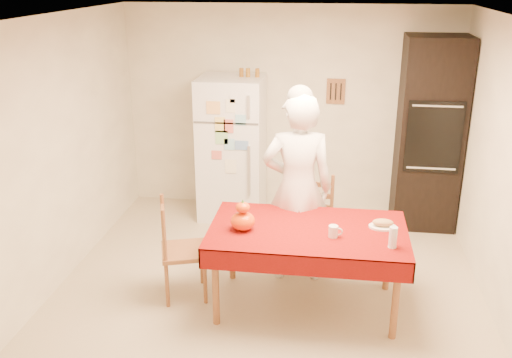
% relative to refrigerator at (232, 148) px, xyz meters
% --- Properties ---
extents(floor, '(4.50, 4.50, 0.00)m').
position_rel_refrigerator_xyz_m(floor, '(0.65, -1.88, -0.85)').
color(floor, tan).
rests_on(floor, ground).
extents(room_shell, '(4.02, 4.52, 2.51)m').
position_rel_refrigerator_xyz_m(room_shell, '(0.65, -1.88, 0.77)').
color(room_shell, '#EDE4C7').
rests_on(room_shell, ground).
extents(refrigerator, '(0.75, 0.74, 1.70)m').
position_rel_refrigerator_xyz_m(refrigerator, '(0.00, 0.00, 0.00)').
color(refrigerator, white).
rests_on(refrigerator, floor).
extents(oven_cabinet, '(0.70, 0.62, 2.20)m').
position_rel_refrigerator_xyz_m(oven_cabinet, '(2.28, 0.05, 0.25)').
color(oven_cabinet, black).
rests_on(oven_cabinet, floor).
extents(dining_table, '(1.70, 1.00, 0.76)m').
position_rel_refrigerator_xyz_m(dining_table, '(1.02, -1.95, -0.16)').
color(dining_table, brown).
rests_on(dining_table, floor).
extents(chair_far, '(0.45, 0.43, 0.95)m').
position_rel_refrigerator_xyz_m(chair_far, '(1.03, -1.16, -0.34)').
color(chair_far, brown).
rests_on(chair_far, floor).
extents(chair_left, '(0.51, 0.52, 0.95)m').
position_rel_refrigerator_xyz_m(chair_left, '(-0.16, -1.94, -0.34)').
color(chair_left, brown).
rests_on(chair_left, floor).
extents(seated_woman, '(0.72, 0.52, 1.85)m').
position_rel_refrigerator_xyz_m(seated_woman, '(0.89, -1.42, 0.07)').
color(seated_woman, silver).
rests_on(seated_woman, floor).
extents(coffee_mug, '(0.08, 0.08, 0.10)m').
position_rel_refrigerator_xyz_m(coffee_mug, '(1.23, -2.08, -0.04)').
color(coffee_mug, white).
rests_on(coffee_mug, dining_table).
extents(pumpkin_lower, '(0.21, 0.21, 0.16)m').
position_rel_refrigerator_xyz_m(pumpkin_lower, '(0.46, -2.04, -0.01)').
color(pumpkin_lower, '#C53904').
rests_on(pumpkin_lower, dining_table).
extents(pumpkin_upper, '(0.12, 0.12, 0.09)m').
position_rel_refrigerator_xyz_m(pumpkin_upper, '(0.46, -2.04, 0.12)').
color(pumpkin_upper, '#D94D05').
rests_on(pumpkin_upper, pumpkin_lower).
extents(wine_glass, '(0.07, 0.07, 0.18)m').
position_rel_refrigerator_xyz_m(wine_glass, '(1.71, -2.20, -0.00)').
color(wine_glass, silver).
rests_on(wine_glass, dining_table).
extents(bread_plate, '(0.24, 0.24, 0.02)m').
position_rel_refrigerator_xyz_m(bread_plate, '(1.66, -1.84, -0.08)').
color(bread_plate, white).
rests_on(bread_plate, dining_table).
extents(bread_loaf, '(0.18, 0.10, 0.06)m').
position_rel_refrigerator_xyz_m(bread_loaf, '(1.66, -1.84, -0.04)').
color(bread_loaf, '#A97B53').
rests_on(bread_loaf, bread_plate).
extents(spice_jar_left, '(0.05, 0.05, 0.10)m').
position_rel_refrigerator_xyz_m(spice_jar_left, '(0.11, 0.05, 0.90)').
color(spice_jar_left, brown).
rests_on(spice_jar_left, refrigerator).
extents(spice_jar_mid, '(0.05, 0.05, 0.10)m').
position_rel_refrigerator_xyz_m(spice_jar_mid, '(0.19, 0.05, 0.90)').
color(spice_jar_mid, '#915F1A').
rests_on(spice_jar_mid, refrigerator).
extents(spice_jar_right, '(0.05, 0.05, 0.10)m').
position_rel_refrigerator_xyz_m(spice_jar_right, '(0.30, 0.05, 0.90)').
color(spice_jar_right, '#8E5919').
rests_on(spice_jar_right, refrigerator).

